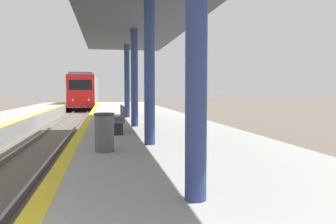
{
  "coord_description": "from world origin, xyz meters",
  "views": [
    {
      "loc": [
        2.5,
        -1.95,
        2.33
      ],
      "look_at": [
        6.72,
        19.99,
        0.85
      ],
      "focal_mm": 35.0,
      "sensor_mm": 36.0,
      "label": 1
    }
  ],
  "objects": [
    {
      "name": "train",
      "position": [
        0.0,
        42.28,
        2.18
      ],
      "size": [
        2.9,
        18.73,
        4.28
      ],
      "color": "black",
      "rests_on": "ground"
    },
    {
      "name": "station_canopy",
      "position": [
        3.66,
        9.0,
        4.7
      ],
      "size": [
        4.19,
        18.2,
        4.08
      ],
      "color": "navy",
      "rests_on": "platform_right"
    },
    {
      "name": "trash_bin",
      "position": [
        2.47,
        5.92,
        1.33
      ],
      "size": [
        0.48,
        0.48,
        0.92
      ],
      "color": "#4C4C51",
      "rests_on": "platform_right"
    },
    {
      "name": "bench",
      "position": [
        2.96,
        9.47,
        1.37
      ],
      "size": [
        0.44,
        1.83,
        0.92
      ],
      "color": "#4C4C51",
      "rests_on": "platform_right"
    }
  ]
}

